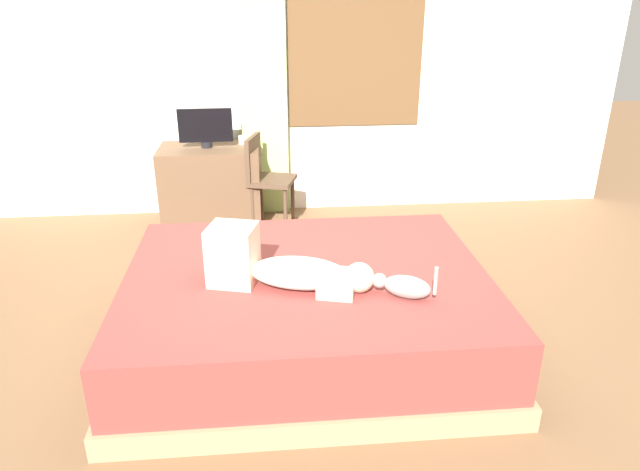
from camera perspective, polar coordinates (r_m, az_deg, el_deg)
ground_plane at (r=3.72m, az=-0.40°, el=-10.67°), size 16.00×16.00×0.00m
back_wall_with_window at (r=5.67m, az=-2.66°, el=16.81°), size 6.40×0.14×2.90m
bed at (r=3.59m, az=-1.30°, el=-7.30°), size 2.21×1.79×0.51m
person_lying at (r=3.28m, az=-3.76°, el=-3.10°), size 0.94×0.47×0.34m
cat at (r=3.20m, az=8.22°, el=-4.92°), size 0.33×0.22×0.21m
desk at (r=5.52m, az=-10.59°, el=4.78°), size 0.90×0.56×0.74m
tv_monitor at (r=5.38m, az=-11.17°, el=10.36°), size 0.48×0.10×0.35m
cup at (r=5.48m, az=-7.63°, el=9.27°), size 0.07×0.07×0.08m
chair_by_desk at (r=5.31m, az=-5.46°, el=5.93°), size 0.47×0.47×0.86m
curtain_left at (r=5.57m, az=-5.60°, el=14.10°), size 0.44×0.06×2.41m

